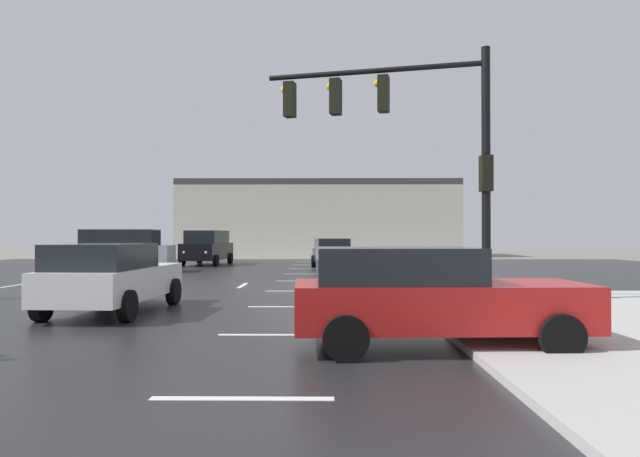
{
  "coord_description": "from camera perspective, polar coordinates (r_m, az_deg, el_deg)",
  "views": [
    {
      "loc": [
        0.91,
        -20.29,
        1.8
      ],
      "look_at": [
        0.63,
        8.23,
        2.11
      ],
      "focal_mm": 32.58,
      "sensor_mm": 36.0,
      "label": 1
    }
  ],
  "objects": [
    {
      "name": "ground_plane",
      "position": [
        20.39,
        -2.01,
        -5.68
      ],
      "size": [
        120.0,
        120.0,
        0.0
      ],
      "primitive_type": "plane",
      "color": "slate"
    },
    {
      "name": "road_asphalt",
      "position": [
        20.39,
        -2.01,
        -5.65
      ],
      "size": [
        44.0,
        44.0,
        0.02
      ],
      "primitive_type": "cube",
      "color": "#232326",
      "rests_on": "ground_plane"
    },
    {
      "name": "snow_strip_curbside",
      "position": [
        16.88,
        14.68,
        -6.14
      ],
      "size": [
        4.0,
        1.6,
        0.06
      ],
      "primitive_type": "cube",
      "color": "white",
      "rests_on": "sidewalk_corner"
    },
    {
      "name": "lane_markings",
      "position": [
        19.0,
        1.46,
        -5.98
      ],
      "size": [
        36.15,
        36.15,
        0.01
      ],
      "color": "silver",
      "rests_on": "road_asphalt"
    },
    {
      "name": "traffic_signal_mast",
      "position": [
        15.43,
        8.96,
        9.62
      ],
      "size": [
        5.72,
        1.64,
        6.38
      ],
      "rotation": [
        0.0,
        0.0,
        2.9
      ],
      "color": "black",
      "rests_on": "sidewalk_corner"
    },
    {
      "name": "strip_building_background",
      "position": [
        49.58,
        -0.14,
        0.92
      ],
      "size": [
        22.83,
        8.0,
        6.26
      ],
      "color": "beige",
      "rests_on": "ground_plane"
    },
    {
      "name": "suv_silver",
      "position": [
        29.13,
        -19.0,
        -1.98
      ],
      "size": [
        4.91,
        2.35,
        2.03
      ],
      "rotation": [
        0.0,
        0.0,
        3.19
      ],
      "color": "#B7BABF",
      "rests_on": "road_asphalt"
    },
    {
      "name": "sedan_red",
      "position": [
        9.28,
        10.53,
        -6.46
      ],
      "size": [
        4.59,
        2.16,
        1.58
      ],
      "rotation": [
        0.0,
        0.0,
        0.04
      ],
      "color": "#B21919",
      "rests_on": "road_asphalt"
    },
    {
      "name": "sedan_navy",
      "position": [
        30.44,
        1.28,
        -2.4
      ],
      "size": [
        2.41,
        4.67,
        1.58
      ],
      "rotation": [
        0.0,
        0.0,
        -1.46
      ],
      "color": "#141E47",
      "rests_on": "road_asphalt"
    },
    {
      "name": "suv_black",
      "position": [
        34.96,
        -11.01,
        -1.77
      ],
      "size": [
        2.49,
        4.96,
        2.03
      ],
      "rotation": [
        0.0,
        0.0,
        -1.65
      ],
      "color": "black",
      "rests_on": "road_asphalt"
    },
    {
      "name": "sedan_white",
      "position": [
        14.05,
        -19.78,
        -4.44
      ],
      "size": [
        2.19,
        4.6,
        1.58
      ],
      "rotation": [
        0.0,
        0.0,
        1.53
      ],
      "color": "white",
      "rests_on": "road_asphalt"
    }
  ]
}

